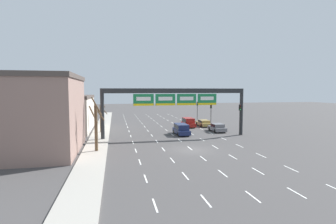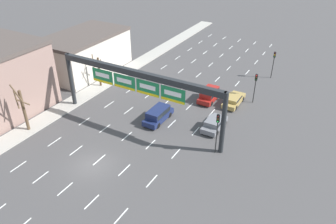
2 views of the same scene
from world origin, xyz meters
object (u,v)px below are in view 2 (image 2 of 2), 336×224
at_px(traffic_light_mid_block, 256,83).
at_px(tree_bare_second, 23,108).
at_px(car_gold, 234,100).
at_px(traffic_light_near_gantry, 217,126).
at_px(suv_red, 209,94).
at_px(suv_navy, 158,114).
at_px(car_grey, 214,123).
at_px(tree_bare_closest, 99,70).
at_px(traffic_light_far_end, 274,59).
at_px(sign_gantry, 137,82).

xyz_separation_m(traffic_light_mid_block, tree_bare_second, (-21.50, -20.22, 0.06)).
relative_size(car_gold, traffic_light_near_gantry, 0.99).
bearing_deg(traffic_light_near_gantry, suv_red, 116.63).
height_order(suv_navy, suv_red, suv_red).
distance_m(car_gold, suv_red, 3.41).
height_order(car_grey, tree_bare_closest, tree_bare_closest).
distance_m(traffic_light_far_end, tree_bare_closest, 26.97).
distance_m(car_gold, car_grey, 6.97).
bearing_deg(traffic_light_mid_block, car_grey, -103.90).
bearing_deg(suv_red, traffic_light_mid_block, 23.81).
relative_size(traffic_light_far_end, tree_bare_closest, 0.90).
distance_m(traffic_light_near_gantry, tree_bare_second, 22.46).
bearing_deg(sign_gantry, traffic_light_mid_block, 50.48).
xyz_separation_m(sign_gantry, traffic_light_mid_block, (10.45, 12.67, -2.85)).
distance_m(traffic_light_near_gantry, tree_bare_closest, 22.45).
xyz_separation_m(car_gold, tree_bare_closest, (-19.45, -4.75, 2.02)).
distance_m(sign_gantry, suv_navy, 5.59).
bearing_deg(tree_bare_closest, traffic_light_mid_block, 16.77).
bearing_deg(sign_gantry, suv_red, 64.34).
bearing_deg(tree_bare_second, sign_gantry, 34.34).
distance_m(traffic_light_far_end, tree_bare_second, 36.66).
bearing_deg(tree_bare_closest, suv_navy, -17.56).
relative_size(car_gold, car_grey, 1.11).
bearing_deg(car_gold, traffic_light_near_gantry, -79.93).
relative_size(suv_navy, suv_red, 1.12).
height_order(suv_navy, car_grey, suv_navy).
relative_size(sign_gantry, traffic_light_far_end, 5.04).
height_order(traffic_light_far_end, tree_bare_second, tree_bare_second).
distance_m(car_grey, traffic_light_near_gantry, 5.48).
bearing_deg(tree_bare_second, suv_navy, 37.79).
bearing_deg(suv_red, tree_bare_second, -131.93).
relative_size(suv_red, car_grey, 0.99).
xyz_separation_m(car_gold, car_grey, (0.05, -6.97, 0.06)).
bearing_deg(traffic_light_near_gantry, car_gold, 100.07).
relative_size(sign_gantry, tree_bare_second, 3.53).
bearing_deg(car_grey, suv_navy, -165.42).
bearing_deg(suv_red, traffic_light_near_gantry, -63.37).
relative_size(car_gold, tree_bare_second, 0.77).
bearing_deg(tree_bare_closest, traffic_light_near_gantry, -16.99).
relative_size(car_grey, tree_bare_closest, 0.89).
bearing_deg(car_grey, sign_gantry, -154.71).
height_order(suv_navy, tree_bare_second, tree_bare_second).
relative_size(car_gold, tree_bare_closest, 0.99).
height_order(suv_red, traffic_light_near_gantry, traffic_light_near_gantry).
height_order(traffic_light_near_gantry, traffic_light_mid_block, traffic_light_near_gantry).
distance_m(suv_navy, suv_red, 8.80).
height_order(car_gold, traffic_light_mid_block, traffic_light_mid_block).
height_order(suv_navy, traffic_light_mid_block, traffic_light_mid_block).
height_order(car_grey, tree_bare_second, tree_bare_second).
relative_size(car_grey, traffic_light_mid_block, 1.00).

